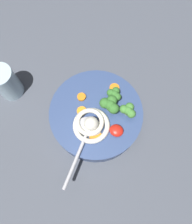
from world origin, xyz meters
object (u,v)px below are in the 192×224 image
(soup_bowl, at_px, (96,115))
(soup_spoon, at_px, (88,131))
(drinking_glass, at_px, (6,83))
(noodle_pile, at_px, (91,124))

(soup_bowl, xyz_separation_m, soup_spoon, (-0.00, 0.05, 0.03))
(soup_bowl, distance_m, soup_spoon, 0.06)
(soup_spoon, height_order, drinking_glass, drinking_glass)
(noodle_pile, bearing_deg, drinking_glass, -4.00)
(soup_spoon, bearing_deg, soup_bowl, -180.00)
(noodle_pile, relative_size, drinking_glass, 1.00)
(noodle_pile, xyz_separation_m, soup_spoon, (0.00, 0.02, -0.00))
(noodle_pile, height_order, drinking_glass, drinking_glass)
(soup_spoon, bearing_deg, noodle_pile, 176.49)
(drinking_glass, bearing_deg, soup_spoon, 171.80)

